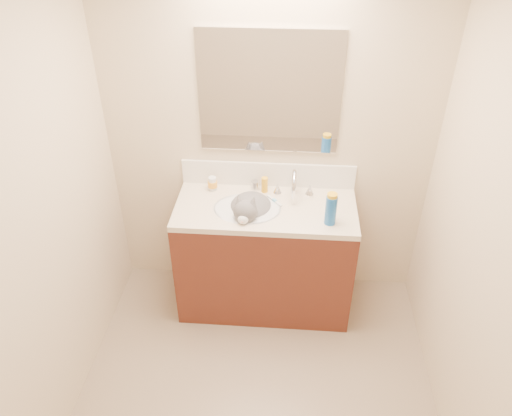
% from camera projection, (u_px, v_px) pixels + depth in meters
% --- Properties ---
extents(room_shell, '(2.24, 2.54, 2.52)m').
position_uv_depth(room_shell, '(253.00, 215.00, 2.13)').
color(room_shell, beige).
rests_on(room_shell, ground).
extents(vanity_cabinet, '(1.20, 0.55, 0.82)m').
position_uv_depth(vanity_cabinet, '(265.00, 259.00, 3.55)').
color(vanity_cabinet, '#512115').
rests_on(vanity_cabinet, ground).
extents(counter_slab, '(1.20, 0.55, 0.04)m').
position_uv_depth(counter_slab, '(266.00, 209.00, 3.30)').
color(counter_slab, beige).
rests_on(counter_slab, vanity_cabinet).
extents(basin, '(0.45, 0.36, 0.14)m').
position_uv_depth(basin, '(247.00, 217.00, 3.31)').
color(basin, silver).
rests_on(basin, vanity_cabinet).
extents(faucet, '(0.28, 0.20, 0.21)m').
position_uv_depth(faucet, '(294.00, 186.00, 3.34)').
color(faucet, silver).
rests_on(faucet, counter_slab).
extents(cat, '(0.34, 0.43, 0.33)m').
position_uv_depth(cat, '(250.00, 211.00, 3.30)').
color(cat, '#595659').
rests_on(cat, basin).
extents(backsplash, '(1.20, 0.02, 0.18)m').
position_uv_depth(backsplash, '(268.00, 174.00, 3.45)').
color(backsplash, white).
rests_on(backsplash, counter_slab).
extents(mirror, '(0.90, 0.02, 0.80)m').
position_uv_depth(mirror, '(269.00, 93.00, 3.12)').
color(mirror, white).
rests_on(mirror, room_shell).
extents(pill_bottle, '(0.06, 0.06, 0.10)m').
position_uv_depth(pill_bottle, '(213.00, 184.00, 3.43)').
color(pill_bottle, silver).
rests_on(pill_bottle, counter_slab).
extents(pill_label, '(0.08, 0.08, 0.04)m').
position_uv_depth(pill_label, '(213.00, 184.00, 3.43)').
color(pill_label, gold).
rests_on(pill_label, pill_bottle).
extents(silver_jar, '(0.06, 0.06, 0.06)m').
position_uv_depth(silver_jar, '(255.00, 185.00, 3.45)').
color(silver_jar, '#B7B7BC').
rests_on(silver_jar, counter_slab).
extents(amber_bottle, '(0.05, 0.05, 0.11)m').
position_uv_depth(amber_bottle, '(265.00, 185.00, 3.41)').
color(amber_bottle, gold).
rests_on(amber_bottle, counter_slab).
extents(toothbrush, '(0.11, 0.13, 0.01)m').
position_uv_depth(toothbrush, '(275.00, 201.00, 3.34)').
color(toothbrush, silver).
rests_on(toothbrush, counter_slab).
extents(toothbrush_head, '(0.03, 0.04, 0.02)m').
position_uv_depth(toothbrush_head, '(275.00, 200.00, 3.34)').
color(toothbrush_head, '#6ABCE2').
rests_on(toothbrush_head, counter_slab).
extents(spray_can, '(0.09, 0.09, 0.20)m').
position_uv_depth(spray_can, '(331.00, 210.00, 3.09)').
color(spray_can, '#1858AC').
rests_on(spray_can, counter_slab).
extents(spray_cap, '(0.08, 0.08, 0.04)m').
position_uv_depth(spray_cap, '(332.00, 197.00, 3.03)').
color(spray_cap, gold).
rests_on(spray_cap, spray_can).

